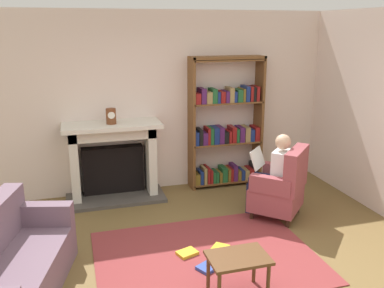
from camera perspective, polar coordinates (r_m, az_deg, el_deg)
The scene contains 12 objects.
ground at distance 4.54m, azimuth 3.13°, elevation -17.04°, with size 14.00×14.00×0.00m, color brown.
back_wall at distance 6.38m, azimuth -4.26°, elevation 5.71°, with size 5.60×0.10×2.70m, color silver.
side_wall_right at distance 6.34m, azimuth 22.66°, elevation 4.48°, with size 0.10×5.20×2.70m, color silver.
area_rug at distance 4.78m, azimuth 1.91°, elevation -15.12°, with size 2.40×1.80×0.01m, color maroon.
fireplace at distance 6.20m, azimuth -10.74°, elevation -1.95°, with size 1.42×0.64×1.14m.
mantel_clock at distance 5.94m, azimuth -11.02°, elevation 3.75°, with size 0.14×0.14×0.22m.
bookshelf at distance 6.52m, azimuth 4.62°, elevation 2.40°, with size 1.15×0.32×2.04m.
armchair_reading at distance 5.63m, azimuth 12.15°, elevation -5.79°, with size 0.89×0.89×0.97m.
seated_reader at distance 5.59m, azimuth 11.11°, elevation -3.73°, with size 0.58×0.58×1.14m.
sofa_floral at distance 4.30m, azimuth -23.92°, elevation -15.60°, with size 1.13×1.83×0.85m.
side_table at distance 4.03m, azimuth 6.32°, elevation -15.80°, with size 0.56×0.39×0.42m.
scattered_books at distance 4.74m, azimuth 1.94°, elevation -15.10°, with size 0.64×0.58×0.04m.
Camera 1 is at (-1.29, -3.60, 2.46)m, focal length 38.99 mm.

